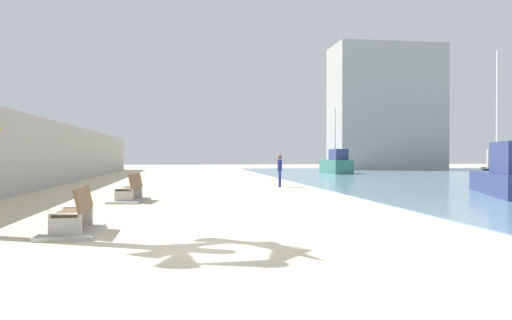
{
  "coord_description": "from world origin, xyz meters",
  "views": [
    {
      "loc": [
        -0.49,
        -9.04,
        1.63
      ],
      "look_at": [
        2.38,
        11.22,
        1.43
      ],
      "focal_mm": 36.08,
      "sensor_mm": 36.0,
      "label": 1
    }
  ],
  "objects_px": {
    "boat_outer": "(508,176)",
    "person_walking": "(280,168)",
    "boat_nearest": "(336,164)",
    "boat_far_left": "(497,171)",
    "bench_near": "(74,222)",
    "bench_far": "(130,195)"
  },
  "relations": [
    {
      "from": "boat_outer",
      "to": "person_walking",
      "type": "bearing_deg",
      "value": 138.31
    },
    {
      "from": "boat_nearest",
      "to": "boat_far_left",
      "type": "relative_size",
      "value": 0.77
    },
    {
      "from": "bench_near",
      "to": "person_walking",
      "type": "relative_size",
      "value": 1.28
    },
    {
      "from": "person_walking",
      "to": "bench_near",
      "type": "bearing_deg",
      "value": -115.95
    },
    {
      "from": "person_walking",
      "to": "boat_far_left",
      "type": "height_order",
      "value": "boat_far_left"
    },
    {
      "from": "bench_far",
      "to": "boat_far_left",
      "type": "distance_m",
      "value": 20.08
    },
    {
      "from": "bench_far",
      "to": "boat_outer",
      "type": "xyz_separation_m",
      "value": [
        14.55,
        0.26,
        0.56
      ]
    },
    {
      "from": "boat_nearest",
      "to": "bench_far",
      "type": "bearing_deg",
      "value": -121.19
    },
    {
      "from": "bench_near",
      "to": "bench_far",
      "type": "relative_size",
      "value": 0.95
    },
    {
      "from": "bench_far",
      "to": "boat_nearest",
      "type": "xyz_separation_m",
      "value": [
        15.01,
        24.8,
        0.61
      ]
    },
    {
      "from": "bench_near",
      "to": "boat_outer",
      "type": "xyz_separation_m",
      "value": [
        14.95,
        7.62,
        0.56
      ]
    },
    {
      "from": "bench_far",
      "to": "bench_near",
      "type": "bearing_deg",
      "value": -93.09
    },
    {
      "from": "bench_far",
      "to": "person_walking",
      "type": "bearing_deg",
      "value": 47.2
    },
    {
      "from": "boat_nearest",
      "to": "boat_outer",
      "type": "bearing_deg",
      "value": -91.08
    },
    {
      "from": "bench_near",
      "to": "person_walking",
      "type": "xyz_separation_m",
      "value": [
        7.11,
        14.6,
        0.72
      ]
    },
    {
      "from": "boat_nearest",
      "to": "boat_outer",
      "type": "relative_size",
      "value": 0.85
    },
    {
      "from": "person_walking",
      "to": "boat_far_left",
      "type": "bearing_deg",
      "value": 0.17
    },
    {
      "from": "bench_far",
      "to": "person_walking",
      "type": "relative_size",
      "value": 1.35
    },
    {
      "from": "boat_nearest",
      "to": "boat_far_left",
      "type": "distance_m",
      "value": 17.9
    },
    {
      "from": "boat_outer",
      "to": "bench_far",
      "type": "bearing_deg",
      "value": -178.97
    },
    {
      "from": "bench_far",
      "to": "boat_outer",
      "type": "distance_m",
      "value": 14.56
    },
    {
      "from": "boat_outer",
      "to": "boat_far_left",
      "type": "height_order",
      "value": "boat_far_left"
    }
  ]
}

